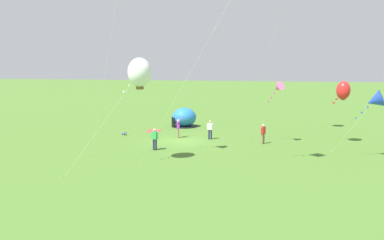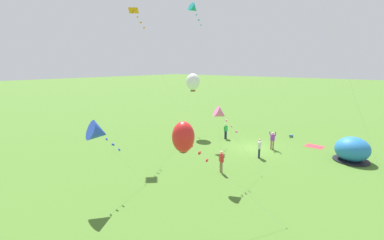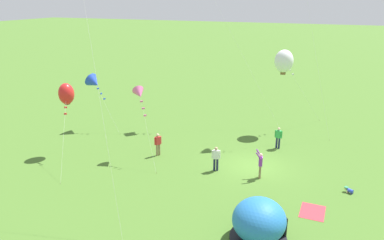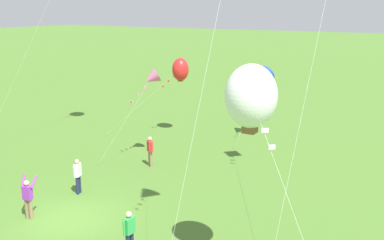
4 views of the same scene
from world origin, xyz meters
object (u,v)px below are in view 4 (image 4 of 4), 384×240
object	(u,v)px
person_with_toddler	(78,174)
kite_red	(180,70)
person_near_tent	(28,197)
kite_white	(251,96)
person_watching_sky	(150,150)
kite_blue	(262,78)
kite_pink	(151,78)
person_far_back	(129,231)

from	to	relation	value
person_with_toddler	kite_red	bearing A→B (deg)	95.24
person_near_tent	kite_white	distance (m)	10.95
person_near_tent	person_watching_sky	world-z (taller)	person_near_tent
person_near_tent	kite_white	world-z (taller)	kite_white
kite_blue	kite_red	world-z (taller)	kite_red
person_watching_sky	person_with_toddler	distance (m)	4.87
person_with_toddler	kite_blue	xyz separation A→B (m)	(4.30, 12.65, 3.21)
person_watching_sky	person_near_tent	bearing A→B (deg)	-95.64
kite_red	kite_pink	distance (m)	5.48
kite_blue	kite_pink	xyz separation A→B (m)	(-4.01, -6.78, 0.60)
kite_white	person_near_tent	bearing A→B (deg)	-177.73
person_near_tent	kite_pink	xyz separation A→B (m)	(0.23, 8.87, 3.78)
person_far_back	person_near_tent	size ratio (longest dim) A/B	0.91
person_with_toddler	kite_pink	distance (m)	7.00
person_watching_sky	kite_pink	xyz separation A→B (m)	(-0.54, 1.07, 3.81)
person_far_back	kite_white	distance (m)	6.69
kite_red	person_near_tent	bearing A→B (deg)	-85.63
person_near_tent	kite_pink	distance (m)	9.64
person_far_back	kite_pink	size ratio (longest dim) A/B	0.32
kite_red	kite_pink	bearing A→B (deg)	-76.14
person_near_tent	kite_pink	bearing A→B (deg)	88.53
person_far_back	kite_pink	bearing A→B (deg)	119.89
person_far_back	kite_blue	bearing A→B (deg)	94.39
person_with_toddler	kite_white	world-z (taller)	kite_white
person_near_tent	person_watching_sky	xyz separation A→B (m)	(0.77, 7.80, -0.03)
person_watching_sky	person_far_back	bearing A→B (deg)	-59.72
kite_red	kite_white	xyz separation A→B (m)	(10.74, -13.81, 1.59)
kite_white	person_with_toddler	bearing A→B (deg)	164.93
kite_blue	kite_white	world-z (taller)	kite_white
person_with_toddler	kite_pink	xyz separation A→B (m)	(0.29, 5.87, 3.81)
kite_pink	kite_white	xyz separation A→B (m)	(9.43, -8.49, 1.36)
person_with_toddler	person_near_tent	bearing A→B (deg)	-88.86
kite_pink	kite_white	distance (m)	12.76
kite_pink	person_near_tent	bearing A→B (deg)	-91.47
person_near_tent	person_watching_sky	distance (m)	7.84
person_far_back	person_watching_sky	world-z (taller)	same
person_watching_sky	kite_blue	distance (m)	9.17
person_watching_sky	kite_blue	size ratio (longest dim) A/B	0.35
person_far_back	person_near_tent	xyz separation A→B (m)	(-5.46, 0.24, 0.03)
kite_pink	person_watching_sky	bearing A→B (deg)	-63.15
person_watching_sky	kite_red	bearing A→B (deg)	106.19
person_near_tent	kite_blue	distance (m)	16.52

